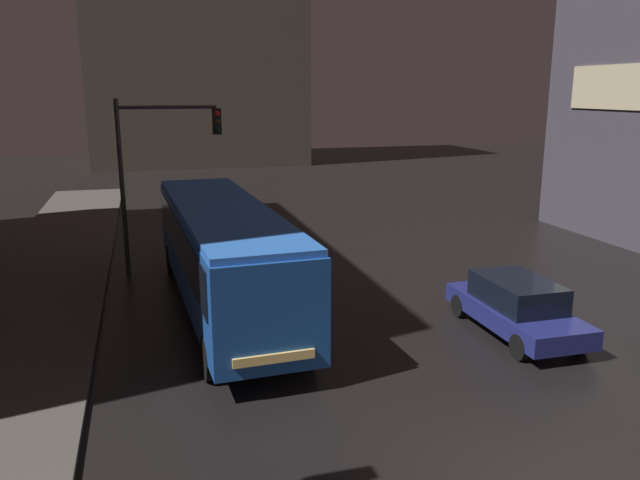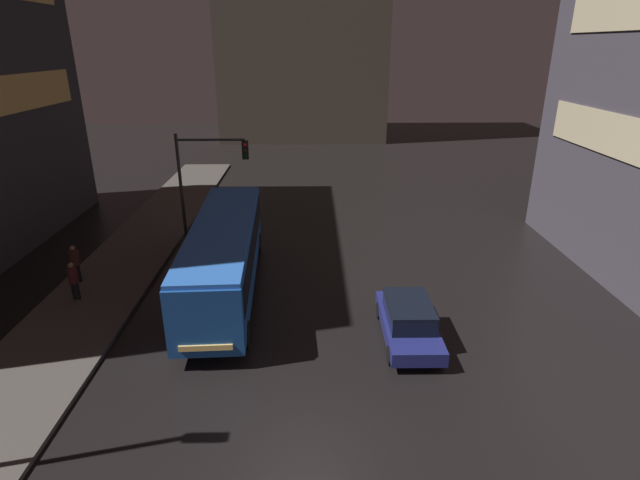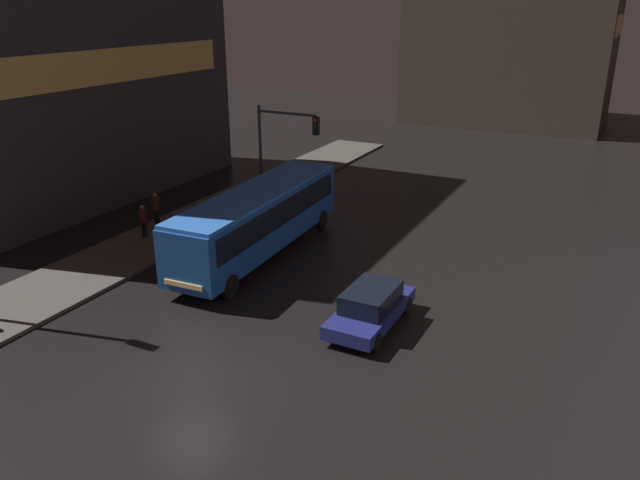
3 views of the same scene
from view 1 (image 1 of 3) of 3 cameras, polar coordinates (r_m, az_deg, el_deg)
The scene contains 5 objects.
sidewalk_left at distance 19.21m, azimuth -25.35°, elevation -6.82°, with size 4.00×48.00×0.15m.
building_far_backdrop at distance 58.65m, azimuth -11.58°, elevation 20.49°, with size 18.07×12.00×27.42m.
bus_near at distance 18.22m, azimuth -8.85°, elevation -0.59°, with size 3.06×11.82×3.13m.
car_taxi at distance 17.40m, azimuth 17.51°, elevation -5.76°, with size 1.90×4.47×1.50m.
traffic_light_main at distance 22.43m, azimuth -14.65°, elevation 7.49°, with size 3.55×0.35×6.07m.
Camera 1 is at (-5.55, -7.84, 6.32)m, focal length 35.00 mm.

